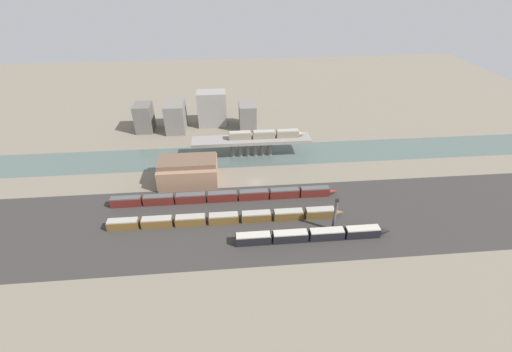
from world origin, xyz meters
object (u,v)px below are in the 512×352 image
train_yard_near (313,235)px  warehouse_building (188,171)px  train_yard_mid (228,218)px  train_yard_far (226,196)px  train_on_bridge (267,134)px  signal_tower (335,215)px

train_yard_near → warehouse_building: size_ratio=2.20×
train_yard_mid → train_yard_far: train_yard_far is taller
train_on_bridge → signal_tower: size_ratio=2.71×
train_yard_near → train_yard_mid: size_ratio=0.63×
warehouse_building → train_yard_far: bearing=-45.1°
train_yard_mid → train_yard_far: size_ratio=0.95×
train_yard_far → signal_tower: (35.40, -19.65, 4.38)m
warehouse_building → signal_tower: size_ratio=1.81×
warehouse_building → signal_tower: signal_tower is taller
warehouse_building → signal_tower: 60.58m
train_on_bridge → warehouse_building: 39.14m
warehouse_building → train_yard_near: bearing=-42.1°
train_on_bridge → warehouse_building: train_on_bridge is taller
train_yard_mid → warehouse_building: size_ratio=3.51×
train_on_bridge → train_yard_near: 58.32m
train_yard_near → warehouse_building: bearing=137.9°
train_on_bridge → train_yard_far: 39.58m
train_on_bridge → train_yard_mid: 50.50m
train_yard_near → train_yard_mid: (-27.16, 10.97, -0.04)m
train_yard_mid → train_yard_far: 12.58m
signal_tower → train_yard_far: bearing=151.0°
train_yard_far → warehouse_building: (-14.56, 14.59, 2.99)m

